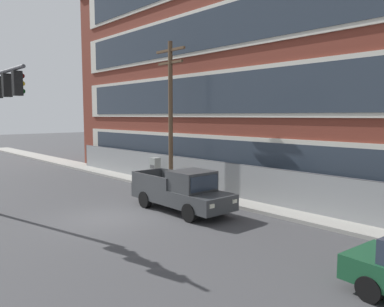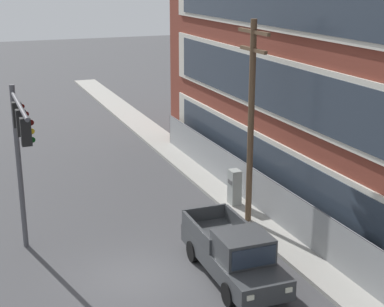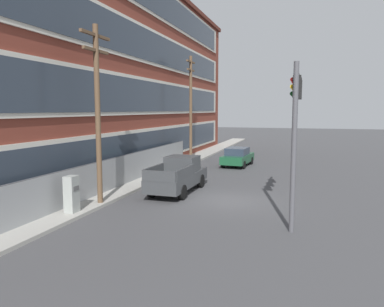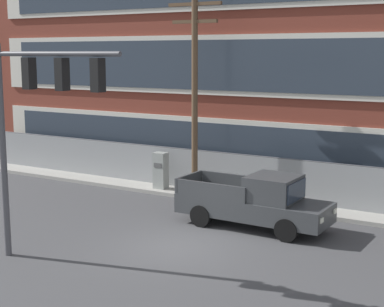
# 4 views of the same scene
# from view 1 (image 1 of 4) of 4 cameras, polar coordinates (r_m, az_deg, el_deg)

# --- Properties ---
(ground_plane) EXTENTS (160.00, 160.00, 0.00)m
(ground_plane) POSITION_cam_1_polar(r_m,az_deg,el_deg) (16.90, -13.03, -9.64)
(ground_plane) COLOR #424244
(sidewalk_building_side) EXTENTS (80.00, 2.05, 0.16)m
(sidewalk_building_side) POSITION_cam_1_polar(r_m,az_deg,el_deg) (20.78, 3.10, -6.35)
(sidewalk_building_side) COLOR #9E9B93
(sidewalk_building_side) RESTS_ON ground
(brick_mill_building) EXTENTS (47.52, 10.06, 15.04)m
(brick_mill_building) POSITION_cam_1_polar(r_m,az_deg,el_deg) (21.99, 26.48, 13.26)
(brick_mill_building) COLOR brown
(brick_mill_building) RESTS_ON ground
(chain_link_fence) EXTENTS (28.52, 0.06, 1.95)m
(chain_link_fence) POSITION_cam_1_polar(r_m,az_deg,el_deg) (21.71, 1.36, -3.37)
(chain_link_fence) COLOR gray
(chain_link_fence) RESTS_ON ground
(traffic_signal_mast) EXTENTS (4.62, 0.43, 6.48)m
(traffic_signal_mast) POSITION_cam_1_polar(r_m,az_deg,el_deg) (17.59, -27.24, 5.91)
(traffic_signal_mast) COLOR #4C4C51
(traffic_signal_mast) RESTS_ON ground
(pickup_truck_dark_grey) EXTENTS (5.61, 2.09, 1.99)m
(pickup_truck_dark_grey) POSITION_cam_1_polar(r_m,az_deg,el_deg) (17.41, -1.48, -5.83)
(pickup_truck_dark_grey) COLOR #383A3D
(pickup_truck_dark_grey) RESTS_ON ground
(utility_pole_near_corner) EXTENTS (2.47, 0.26, 8.68)m
(utility_pole_near_corner) POSITION_cam_1_polar(r_m,az_deg,el_deg) (21.91, -3.29, 6.72)
(utility_pole_near_corner) COLOR brown
(utility_pole_near_corner) RESTS_ON ground
(electrical_cabinet) EXTENTS (0.58, 0.49, 1.80)m
(electrical_cabinet) POSITION_cam_1_polar(r_m,az_deg,el_deg) (23.87, -5.65, -2.79)
(electrical_cabinet) COLOR #939993
(electrical_cabinet) RESTS_ON ground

